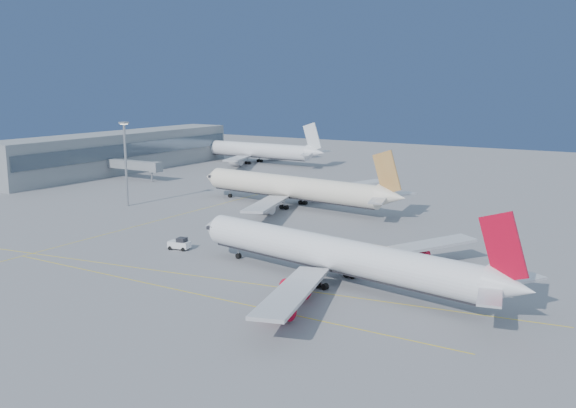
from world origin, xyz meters
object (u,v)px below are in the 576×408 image
object	(u,v)px
airliner_etihad	(295,188)
light_mast	(125,157)
airliner_virgin	(339,256)
airliner_third	(255,150)
pushback_tug	(180,244)

from	to	relation	value
airliner_etihad	light_mast	world-z (taller)	light_mast
airliner_virgin	airliner_etihad	xyz separation A→B (m)	(-41.65, 55.22, 0.39)
airliner_third	pushback_tug	size ratio (longest dim) A/B	14.33
airliner_etihad	airliner_virgin	bearing A→B (deg)	-46.82
light_mast	airliner_third	bearing A→B (deg)	103.70
pushback_tug	light_mast	world-z (taller)	light_mast
airliner_virgin	pushback_tug	distance (m)	38.93
airliner_virgin	airliner_etihad	world-z (taller)	airliner_etihad
airliner_third	light_mast	size ratio (longest dim) A/B	2.92
airliner_third	pushback_tug	distance (m)	143.70
airliner_virgin	pushback_tug	xyz separation A→B (m)	(-38.58, 3.48, -3.86)
airliner_third	pushback_tug	xyz separation A→B (m)	(67.74, -126.65, -4.39)
airliner_third	light_mast	xyz separation A→B (m)	(23.87, -97.90, 8.25)
pushback_tug	airliner_virgin	bearing A→B (deg)	-15.06
light_mast	airliner_etihad	bearing A→B (deg)	29.40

